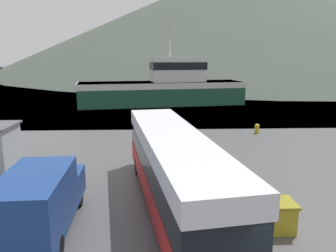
{
  "coord_description": "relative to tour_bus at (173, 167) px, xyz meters",
  "views": [
    {
      "loc": [
        -3.6,
        -6.36,
        6.5
      ],
      "look_at": [
        -2.74,
        14.75,
        2.0
      ],
      "focal_mm": 35.0,
      "sensor_mm": 36.0,
      "label": 1
    }
  ],
  "objects": [
    {
      "name": "water_surface",
      "position": [
        2.84,
        135.71,
        -1.88
      ],
      "size": [
        240.0,
        240.0,
        0.0
      ],
      "primitive_type": "plane",
      "color": "#3D5160",
      "rests_on": "ground"
    },
    {
      "name": "delivery_van",
      "position": [
        -5.01,
        -1.83,
        -0.56
      ],
      "size": [
        2.38,
        6.11,
        2.51
      ],
      "rotation": [
        0.0,
        0.0,
        0.04
      ],
      "color": "navy",
      "rests_on": "ground"
    },
    {
      "name": "mooring_bollard",
      "position": [
        8.04,
        13.98,
        -1.44
      ],
      "size": [
        0.41,
        0.41,
        0.83
      ],
      "color": "#B29919",
      "rests_on": "ground"
    },
    {
      "name": "storage_bin",
      "position": [
        3.86,
        -1.97,
        -1.3
      ],
      "size": [
        1.29,
        1.21,
        1.15
      ],
      "color": "olive",
      "rests_on": "ground"
    },
    {
      "name": "fishing_boat",
      "position": [
        0.63,
        31.46,
        0.53
      ],
      "size": [
        22.92,
        8.75,
        11.03
      ],
      "rotation": [
        0.0,
        0.0,
        1.73
      ],
      "color": "#1E5138",
      "rests_on": "water_surface"
    },
    {
      "name": "hill_backdrop",
      "position": [
        37.77,
        134.61,
        20.66
      ],
      "size": [
        204.22,
        204.22,
        45.08
      ],
      "primitive_type": "cone",
      "color": "#424C42",
      "rests_on": "ground"
    },
    {
      "name": "tour_bus",
      "position": [
        0.0,
        0.0,
        0.0
      ],
      "size": [
        4.36,
        13.12,
        3.35
      ],
      "rotation": [
        0.0,
        0.0,
        0.16
      ],
      "color": "red",
      "rests_on": "ground"
    }
  ]
}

